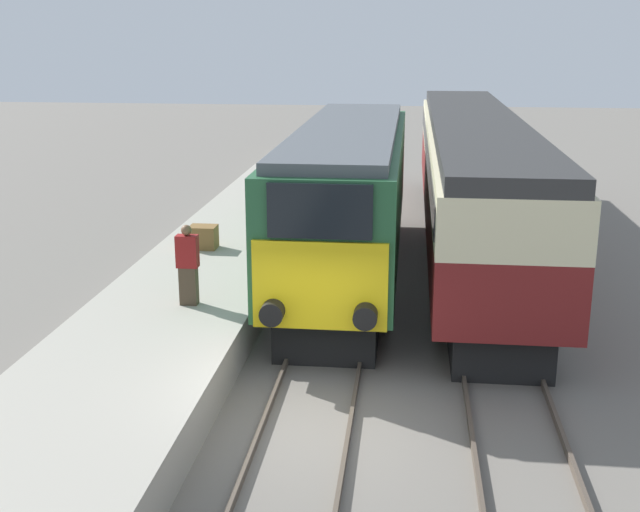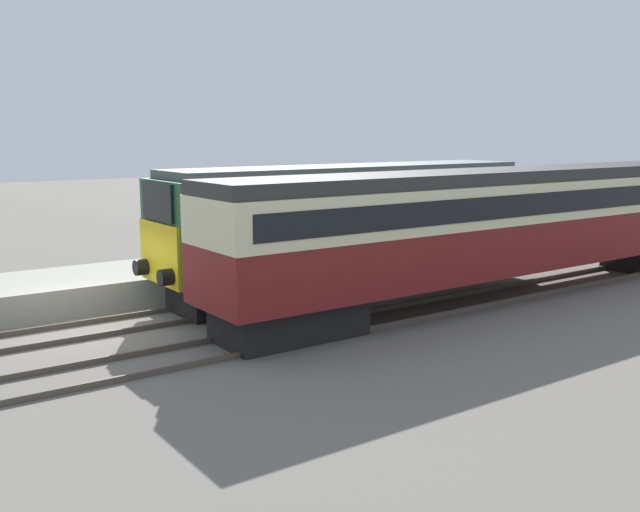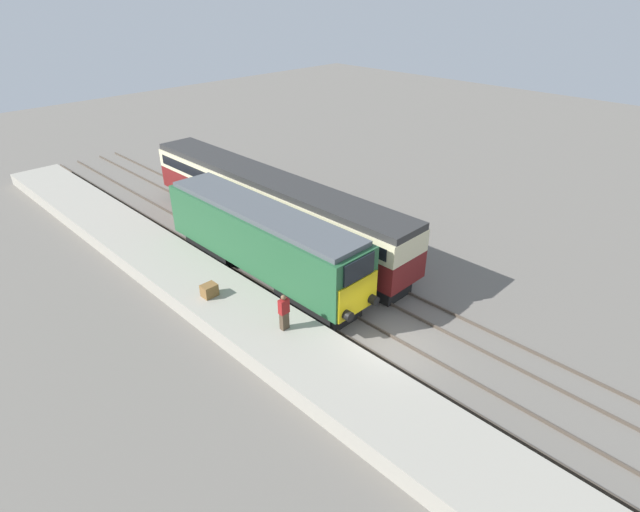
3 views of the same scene
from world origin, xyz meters
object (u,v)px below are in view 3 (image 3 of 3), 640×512
Objects in this scene: locomotive at (263,240)px; passenger_carriage at (269,200)px; luggage_crate at (209,290)px; person_on_platform at (284,312)px.

locomotive is 4.89m from passenger_carriage.
passenger_carriage is at bearing 29.69° from luggage_crate.
luggage_crate is at bearing -150.31° from passenger_carriage.
locomotive is 7.95× the size of person_on_platform.
passenger_carriage is at bearing 53.31° from person_on_platform.
person_on_platform reaches higher than luggage_crate.
locomotive is at bearing 59.59° from person_on_platform.
passenger_carriage is 8.31m from luggage_crate.
person_on_platform is (-2.90, -4.95, -0.55)m from locomotive.
person_on_platform is 2.42× the size of luggage_crate.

